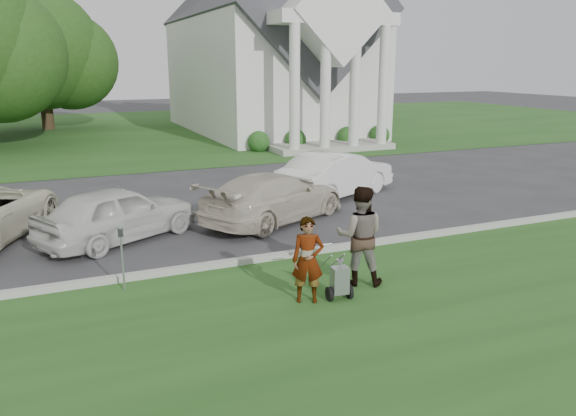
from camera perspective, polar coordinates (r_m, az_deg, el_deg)
ground at (r=11.97m, az=-1.56°, el=-6.28°), size 120.00×120.00×0.00m
grass_strip at (r=9.47m, az=5.32°, el=-12.15°), size 80.00×7.00×0.01m
church_lawn at (r=37.87m, az=-16.98°, el=7.45°), size 80.00×30.00×0.01m
curb at (r=12.42m, az=-2.50°, el=-5.12°), size 80.00×0.18×0.15m
church at (r=36.03m, az=-1.93°, el=17.19°), size 9.19×19.00×24.10m
tree_back at (r=40.40m, az=-23.82°, el=14.00°), size 9.61×7.60×8.89m
striping_cart at (r=10.43m, az=5.25°, el=-7.39°), size 0.49×0.94×0.85m
person_left at (r=10.14m, az=2.03°, el=-5.39°), size 0.68×0.58×1.59m
person_right at (r=11.00m, az=7.29°, el=-2.87°), size 1.19×1.11×1.96m
parking_meter_near at (r=11.07m, az=-16.53°, el=-4.24°), size 0.09×0.08×1.27m
car_b at (r=14.30m, az=-16.89°, el=-0.54°), size 4.32×3.36×1.37m
car_c at (r=15.42m, az=-1.44°, el=1.12°), size 4.99×3.81×1.35m
car_d at (r=18.39m, az=4.99°, el=3.47°), size 4.73×3.37×1.48m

